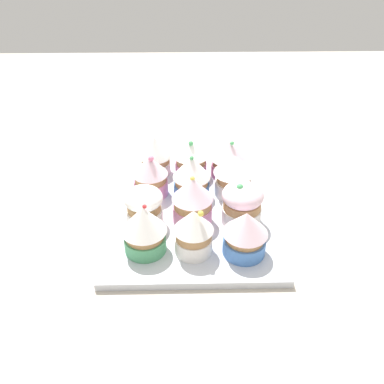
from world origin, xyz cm
name	(u,v)px	position (x,y,z in cm)	size (l,w,h in cm)	color
ground_plane	(192,220)	(0.00, 0.00, -1.50)	(180.00, 180.00, 3.00)	#B2A899
baking_tray	(192,210)	(0.00, 0.00, 0.60)	(33.20, 26.29, 1.20)	silver
cupcake_0	(155,154)	(-10.89, -6.43, 4.94)	(5.76, 5.76, 7.20)	white
cupcake_1	(150,175)	(-4.06, -6.88, 4.87)	(5.92, 5.92, 7.50)	pink
cupcake_2	(144,206)	(3.77, -7.39, 4.40)	(5.92, 5.92, 6.20)	white
cupcake_3	(144,228)	(9.92, -6.85, 5.13)	(6.40, 6.40, 7.74)	#4C9E6B
cupcake_4	(191,158)	(-9.82, -0.05, 4.81)	(6.26, 6.26, 7.14)	pink
cupcake_5	(191,176)	(-3.35, -0.16, 5.04)	(6.25, 6.25, 7.72)	#477AC6
cupcake_6	(191,200)	(3.56, -0.29, 5.21)	(6.29, 6.29, 8.10)	pink
cupcake_7	(197,231)	(10.37, 0.44, 4.89)	(5.59, 5.59, 7.48)	white
cupcake_8	(228,158)	(-9.60, 6.69, 4.76)	(6.41, 6.41, 7.09)	pink
cupcake_9	(234,174)	(-3.78, 7.00, 5.07)	(6.71, 6.71, 7.37)	white
cupcake_10	(242,203)	(3.78, 7.55, 4.64)	(6.31, 6.31, 7.07)	white
cupcake_11	(245,233)	(10.75, 7.13, 4.79)	(6.30, 6.30, 7.00)	#477AC6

